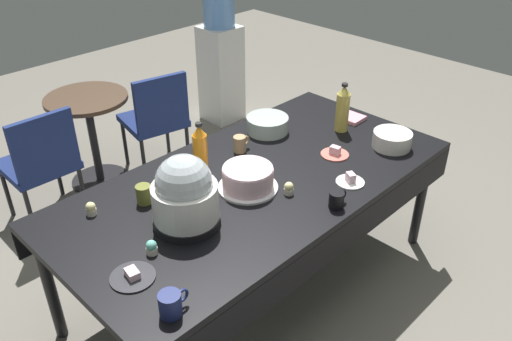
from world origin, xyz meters
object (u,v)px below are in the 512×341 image
at_px(potluck_table, 256,188).
at_px(round_cafe_table, 91,124).
at_px(glass_salad_bowl, 267,124).
at_px(cupcake_mint, 289,188).
at_px(coffee_mug_olive, 144,194).
at_px(water_cooler, 221,60).
at_px(coffee_mug_black, 337,199).
at_px(coffee_mug_tan, 240,144).
at_px(maroon_chair_left, 41,160).
at_px(slow_cooker, 185,195).
at_px(cupcake_berry, 152,248).
at_px(cupcake_vanilla, 91,209).
at_px(dessert_plate_charcoal, 133,276).
at_px(soda_bottle_ginger_ale, 343,109).
at_px(ceramic_snack_bowl, 392,140).
at_px(frosted_layer_cake, 248,178).
at_px(coffee_mug_navy, 171,304).
at_px(soda_bottle_orange_juice, 201,155).
at_px(maroon_chair_right, 156,116).
at_px(dessert_plate_coral, 335,153).
at_px(dessert_plate_white, 350,180).
at_px(dessert_plate_teal, 180,165).

relative_size(potluck_table, round_cafe_table, 3.06).
bearing_deg(glass_salad_bowl, cupcake_mint, -127.49).
relative_size(coffee_mug_olive, water_cooler, 0.10).
distance_m(coffee_mug_black, coffee_mug_tan, 0.74).
height_order(potluck_table, glass_salad_bowl, glass_salad_bowl).
height_order(coffee_mug_olive, maroon_chair_left, maroon_chair_left).
bearing_deg(water_cooler, slow_cooker, -135.24).
bearing_deg(cupcake_berry, coffee_mug_olive, 59.11).
bearing_deg(round_cafe_table, cupcake_vanilla, -118.49).
distance_m(glass_salad_bowl, water_cooler, 1.80).
distance_m(coffee_mug_olive, coffee_mug_black, 0.95).
distance_m(dessert_plate_charcoal, soda_bottle_ginger_ale, 1.68).
xyz_separation_m(ceramic_snack_bowl, maroon_chair_left, (-1.36, 1.78, -0.31)).
relative_size(frosted_layer_cake, coffee_mug_olive, 2.65).
xyz_separation_m(potluck_table, glass_salad_bowl, (0.44, 0.33, 0.11)).
bearing_deg(glass_salad_bowl, slow_cooker, -158.04).
bearing_deg(coffee_mug_olive, coffee_mug_navy, -117.74).
distance_m(slow_cooker, coffee_mug_olive, 0.31).
xyz_separation_m(soda_bottle_orange_juice, maroon_chair_right, (0.61, 1.29, -0.42)).
height_order(cupcake_berry, coffee_mug_navy, coffee_mug_navy).
xyz_separation_m(cupcake_vanilla, round_cafe_table, (0.73, 1.35, -0.28)).
distance_m(coffee_mug_olive, maroon_chair_left, 1.26).
bearing_deg(glass_salad_bowl, cupcake_berry, -159.69).
bearing_deg(cupcake_vanilla, coffee_mug_olive, -22.08).
distance_m(frosted_layer_cake, dessert_plate_coral, 0.60).
xyz_separation_m(glass_salad_bowl, cupcake_vanilla, (-1.22, 0.00, -0.02)).
distance_m(soda_bottle_orange_juice, round_cafe_table, 1.57).
bearing_deg(soda_bottle_orange_juice, cupcake_mint, -58.79).
xyz_separation_m(soda_bottle_ginger_ale, soda_bottle_orange_juice, (-1.00, 0.15, 0.02)).
distance_m(dessert_plate_white, cupcake_berry, 1.10).
distance_m(frosted_layer_cake, slow_cooker, 0.42).
height_order(coffee_mug_navy, maroon_chair_left, maroon_chair_left).
relative_size(maroon_chair_left, water_cooler, 0.69).
relative_size(dessert_plate_white, coffee_mug_black, 1.33).
xyz_separation_m(coffee_mug_olive, coffee_mug_tan, (0.69, 0.04, -0.00)).
relative_size(cupcake_vanilla, coffee_mug_tan, 0.59).
bearing_deg(dessert_plate_charcoal, coffee_mug_tan, 23.33).
bearing_deg(round_cafe_table, coffee_mug_tan, -82.02).
bearing_deg(potluck_table, ceramic_snack_bowl, -21.71).
bearing_deg(dessert_plate_coral, coffee_mug_olive, 159.72).
bearing_deg(dessert_plate_teal, coffee_mug_tan, -16.41).
xyz_separation_m(soda_bottle_orange_juice, water_cooler, (1.62, 1.67, -0.32)).
bearing_deg(ceramic_snack_bowl, potluck_table, 158.29).
bearing_deg(coffee_mug_tan, soda_bottle_orange_juice, -165.12).
xyz_separation_m(ceramic_snack_bowl, dessert_plate_white, (-0.49, -0.06, -0.03)).
bearing_deg(coffee_mug_navy, dessert_plate_coral, 12.01).
height_order(glass_salad_bowl, cupcake_berry, glass_salad_bowl).
bearing_deg(coffee_mug_navy, potluck_table, 26.16).
height_order(dessert_plate_charcoal, round_cafe_table, dessert_plate_charcoal).
xyz_separation_m(ceramic_snack_bowl, dessert_plate_coral, (-0.31, 0.18, -0.03)).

